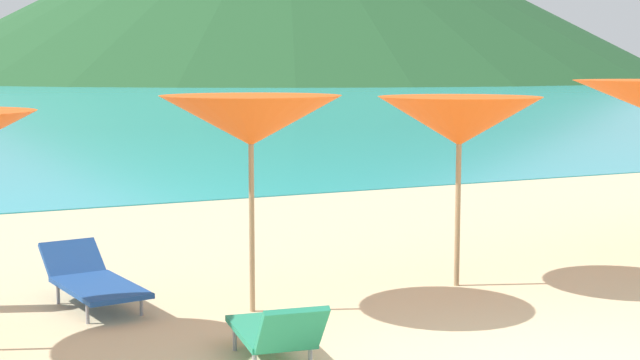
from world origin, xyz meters
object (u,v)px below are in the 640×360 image
(lounge_chair_1, at_px, (92,280))
(umbrella_3, at_px, (459,121))
(umbrella_2, at_px, (251,121))
(lounge_chair_2, at_px, (276,331))

(lounge_chair_1, bearing_deg, umbrella_3, -20.07)
(umbrella_2, relative_size, lounge_chair_2, 1.50)
(lounge_chair_1, relative_size, lounge_chair_2, 1.21)
(umbrella_3, height_order, lounge_chair_2, umbrella_3)
(umbrella_2, xyz_separation_m, lounge_chair_2, (-0.46, -1.69, -1.60))
(lounge_chair_2, bearing_deg, umbrella_3, -141.03)
(lounge_chair_1, xyz_separation_m, lounge_chair_2, (0.93, -2.59, 0.02))
(umbrella_3, height_order, lounge_chair_1, umbrella_3)
(lounge_chair_2, bearing_deg, umbrella_2, -97.10)
(umbrella_2, xyz_separation_m, lounge_chair_1, (-1.39, 0.90, -1.62))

